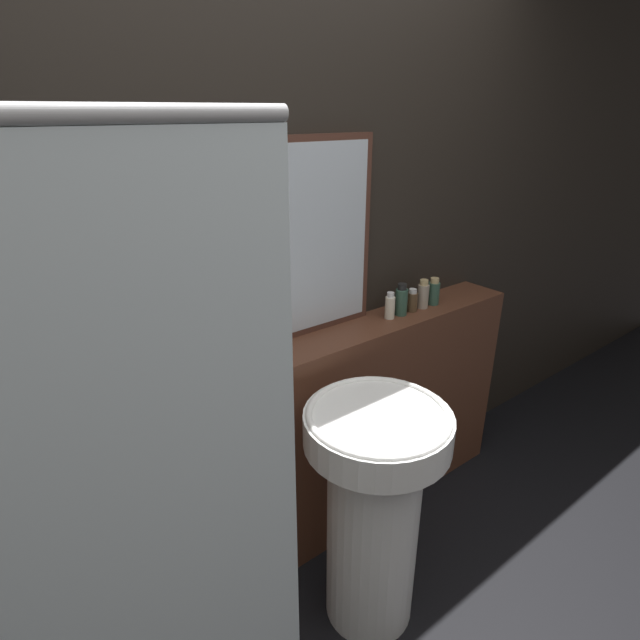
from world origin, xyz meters
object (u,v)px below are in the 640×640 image
Objects in this scene: shampoo_bottle at (390,306)px; hand_soap_bottle at (434,292)px; mirror at (288,244)px; body_wash_bottle at (423,295)px; lotion_bottle at (412,301)px; pedestal_sink at (373,504)px; conditioner_bottle at (401,301)px; towel_stack at (173,373)px.

hand_soap_bottle reaches higher than shampoo_bottle.
mirror is at bearing 168.01° from shampoo_bottle.
lotion_bottle is at bearing 180.00° from body_wash_bottle.
pedestal_sink is 8.73× the size of lotion_bottle.
conditioner_bottle reaches higher than pedestal_sink.
mirror reaches higher than shampoo_bottle.
shampoo_bottle is 0.28m from hand_soap_bottle.
towel_stack is at bearing 180.00° from shampoo_bottle.
shampoo_bottle is at bearing 180.00° from conditioner_bottle.
towel_stack is at bearing 180.00° from body_wash_bottle.
pedestal_sink is at bearing -40.24° from towel_stack.
lotion_bottle reaches higher than pedestal_sink.
body_wash_bottle reaches higher than shampoo_bottle.
conditioner_bottle is 0.21m from hand_soap_bottle.
lotion_bottle is (1.12, 0.00, -0.01)m from towel_stack.
conditioner_bottle is (0.53, -0.10, -0.31)m from mirror.
hand_soap_bottle is at bearing 0.00° from shampoo_bottle.
mirror is at bearing 88.36° from pedestal_sink.
shampoo_bottle is at bearing 180.00° from lotion_bottle.
hand_soap_bottle is at bearing 0.00° from lotion_bottle.
hand_soap_bottle is (1.26, 0.00, 0.00)m from towel_stack.
body_wash_bottle is at bearing 32.33° from pedestal_sink.
mirror is at bearing 171.74° from body_wash_bottle.
hand_soap_bottle reaches higher than lotion_bottle.
lotion_bottle is 0.78× the size of body_wash_bottle.
body_wash_bottle is (0.21, 0.00, 0.01)m from shampoo_bottle.
shampoo_bottle is (0.47, 0.43, 0.51)m from pedestal_sink.
body_wash_bottle reaches higher than towel_stack.
conditioner_bottle is 0.14m from body_wash_bottle.
towel_stack is at bearing 180.00° from conditioner_bottle.
body_wash_bottle is at bearing 180.00° from hand_soap_bottle.
hand_soap_bottle is at bearing 0.00° from towel_stack.
conditioner_bottle is 1.13× the size of hand_soap_bottle.
pedestal_sink is 7.16× the size of hand_soap_bottle.
towel_stack is 1.62× the size of lotion_bottle.
pedestal_sink is 0.96m from body_wash_bottle.
pedestal_sink is 0.99m from mirror.
hand_soap_bottle is (0.74, -0.10, -0.32)m from mirror.
hand_soap_bottle is at bearing 0.00° from body_wash_bottle.
mirror reaches higher than towel_stack.
mirror is (0.02, 0.53, 0.84)m from pedestal_sink.
mirror is 6.63× the size of shampoo_bottle.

